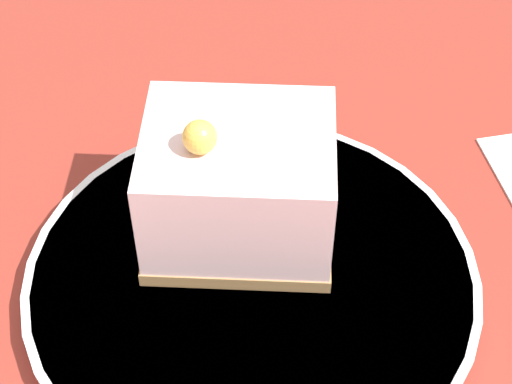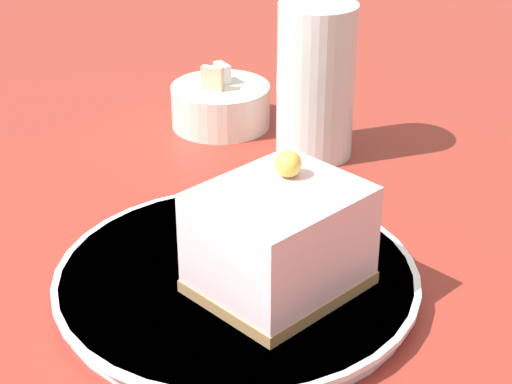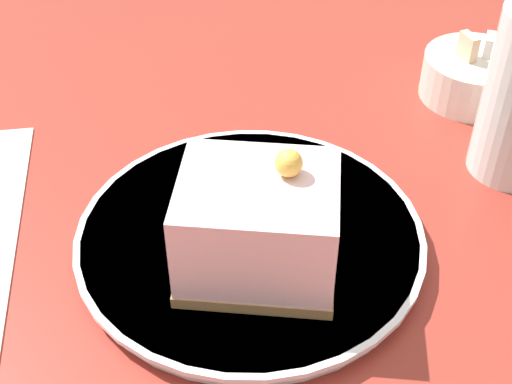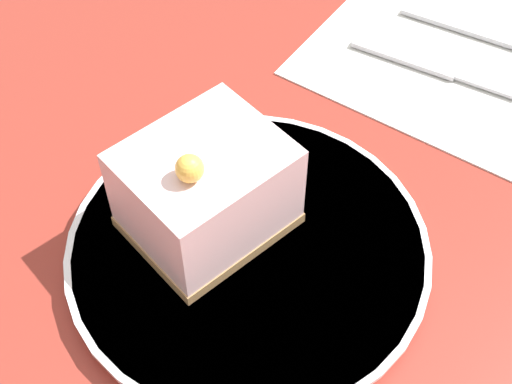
{
  "view_description": "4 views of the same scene",
  "coord_description": "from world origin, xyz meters",
  "views": [
    {
      "loc": [
        0.07,
        0.26,
        0.37
      ],
      "look_at": [
        0.03,
        -0.02,
        0.07
      ],
      "focal_mm": 60.0,
      "sensor_mm": 36.0,
      "label": 1
    },
    {
      "loc": [
        -0.34,
        -0.29,
        0.32
      ],
      "look_at": [
        0.06,
        -0.01,
        0.07
      ],
      "focal_mm": 60.0,
      "sensor_mm": 36.0,
      "label": 2
    },
    {
      "loc": [
        0.01,
        -0.36,
        0.35
      ],
      "look_at": [
        0.04,
        -0.01,
        0.05
      ],
      "focal_mm": 50.0,
      "sensor_mm": 36.0,
      "label": 3
    },
    {
      "loc": [
        0.24,
        0.16,
        0.4
      ],
      "look_at": [
        0.03,
        -0.01,
        0.06
      ],
      "focal_mm": 50.0,
      "sensor_mm": 36.0,
      "label": 4
    }
  ],
  "objects": [
    {
      "name": "cake_slice",
      "position": [
        0.04,
        -0.04,
        0.05
      ],
      "size": [
        0.11,
        0.1,
        0.09
      ],
      "rotation": [
        0.0,
        0.0,
        -0.18
      ],
      "color": "#9E7547",
      "rests_on": "plate"
    },
    {
      "name": "plate",
      "position": [
        0.04,
        -0.01,
        0.01
      ],
      "size": [
        0.24,
        0.24,
        0.01
      ],
      "color": "white",
      "rests_on": "ground_plane"
    },
    {
      "name": "sugar_bowl",
      "position": [
        0.25,
        0.16,
        0.02
      ],
      "size": [
        0.09,
        0.09,
        0.06
      ],
      "color": "silver",
      "rests_on": "ground_plane"
    },
    {
      "name": "ground_plane",
      "position": [
        0.0,
        0.0,
        0.0
      ],
      "size": [
        4.0,
        4.0,
        0.0
      ],
      "primitive_type": "plane",
      "color": "maroon"
    },
    {
      "name": "drinking_glass",
      "position": [
        0.25,
        0.06,
        0.07
      ],
      "size": [
        0.07,
        0.07,
        0.13
      ],
      "color": "silver",
      "rests_on": "ground_plane"
    }
  ]
}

